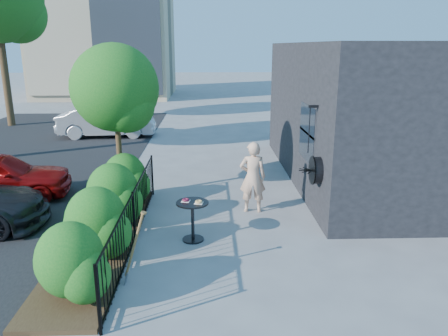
{
  "coord_description": "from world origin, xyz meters",
  "views": [
    {
      "loc": [
        0.05,
        -8.31,
        3.91
      ],
      "look_at": [
        0.38,
        1.34,
        1.2
      ],
      "focal_mm": 35.0,
      "sensor_mm": 36.0,
      "label": 1
    }
  ],
  "objects_px": {
    "patio_tree": "(118,93)",
    "car_silver": "(107,121)",
    "cafe_table": "(193,214)",
    "woman": "(253,177)",
    "shovel": "(133,252)"
  },
  "relations": [
    {
      "from": "patio_tree",
      "to": "car_silver",
      "type": "relative_size",
      "value": 0.94
    },
    {
      "from": "shovel",
      "to": "woman",
      "type": "bearing_deg",
      "value": 54.66
    },
    {
      "from": "patio_tree",
      "to": "woman",
      "type": "height_order",
      "value": "patio_tree"
    },
    {
      "from": "cafe_table",
      "to": "woman",
      "type": "relative_size",
      "value": 0.52
    },
    {
      "from": "patio_tree",
      "to": "shovel",
      "type": "xyz_separation_m",
      "value": [
        0.98,
        -4.37,
        -2.18
      ]
    },
    {
      "from": "woman",
      "to": "car_silver",
      "type": "xyz_separation_m",
      "value": [
        -5.55,
        9.3,
        -0.17
      ]
    },
    {
      "from": "cafe_table",
      "to": "shovel",
      "type": "distance_m",
      "value": 1.92
    },
    {
      "from": "patio_tree",
      "to": "car_silver",
      "type": "height_order",
      "value": "patio_tree"
    },
    {
      "from": "woman",
      "to": "car_silver",
      "type": "distance_m",
      "value": 10.84
    },
    {
      "from": "woman",
      "to": "shovel",
      "type": "relative_size",
      "value": 1.3
    },
    {
      "from": "cafe_table",
      "to": "car_silver",
      "type": "bearing_deg",
      "value": 110.87
    },
    {
      "from": "cafe_table",
      "to": "woman",
      "type": "distance_m",
      "value": 2.15
    },
    {
      "from": "cafe_table",
      "to": "patio_tree",
      "type": "bearing_deg",
      "value": 125.55
    },
    {
      "from": "woman",
      "to": "patio_tree",
      "type": "bearing_deg",
      "value": -14.27
    },
    {
      "from": "cafe_table",
      "to": "car_silver",
      "type": "height_order",
      "value": "car_silver"
    }
  ]
}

